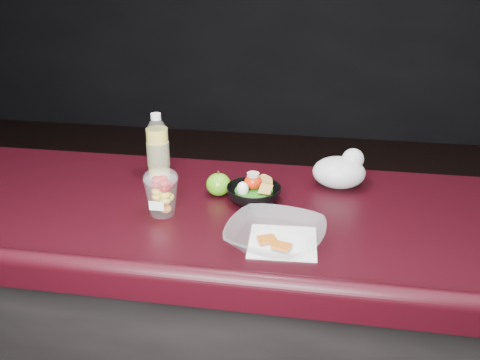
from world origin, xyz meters
name	(u,v)px	position (x,y,z in m)	size (l,w,h in m)	color
lemonade_bottle	(158,152)	(-0.32, 0.48, 1.11)	(0.07, 0.07, 0.20)	yellow
fruit_cup	(161,191)	(-0.24, 0.25, 1.09)	(0.09, 0.09, 0.13)	white
green_apple	(219,184)	(-0.12, 0.39, 1.05)	(0.07, 0.07, 0.07)	#377D0E
plastic_bag	(341,171)	(0.22, 0.51, 1.07)	(0.15, 0.13, 0.11)	silver
snack_bowl	(253,193)	(-0.01, 0.36, 1.05)	(0.16, 0.16, 0.08)	black
takeout_bowl	(275,236)	(0.07, 0.13, 1.05)	(0.26, 0.26, 0.06)	silver
paper_napkin	(283,242)	(0.09, 0.15, 1.02)	(0.16, 0.16, 0.00)	white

